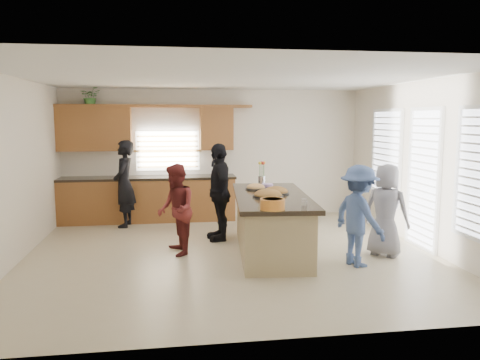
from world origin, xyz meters
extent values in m
plane|color=#C2B390|center=(0.00, 0.00, 0.00)|extent=(6.50, 6.50, 0.00)
cube|color=silver|center=(0.00, 3.00, 1.40)|extent=(6.50, 0.02, 2.80)
cube|color=silver|center=(0.00, -3.00, 1.40)|extent=(6.50, 0.02, 2.80)
cube|color=silver|center=(-3.25, 0.00, 1.40)|extent=(0.02, 6.00, 2.80)
cube|color=silver|center=(3.25, 0.00, 1.40)|extent=(0.02, 6.00, 2.80)
cube|color=white|center=(0.00, 0.00, 2.80)|extent=(6.50, 6.00, 0.02)
cube|color=#99602C|center=(-1.43, 2.69, 0.45)|extent=(3.65, 0.62, 0.90)
cube|color=black|center=(-1.43, 2.69, 0.93)|extent=(3.70, 0.65, 0.05)
cube|color=#99602C|center=(-2.50, 2.82, 1.95)|extent=(1.50, 0.36, 0.90)
cube|color=#99602C|center=(0.05, 2.82, 1.95)|extent=(0.70, 0.36, 0.90)
cube|color=#99602C|center=(-1.23, 2.82, 2.43)|extent=(4.05, 0.40, 0.06)
cube|color=brown|center=(-1.00, 2.96, 1.48)|extent=(1.35, 0.08, 0.85)
cube|color=white|center=(3.22, 1.30, 1.42)|extent=(0.06, 1.10, 1.75)
cube|color=white|center=(3.22, -0.10, 1.17)|extent=(0.06, 0.85, 2.25)
cube|color=tan|center=(0.66, 0.01, 0.44)|extent=(1.24, 2.58, 0.88)
cube|color=black|center=(0.66, 0.01, 0.92)|extent=(1.40, 2.80, 0.07)
cube|color=black|center=(0.66, 0.01, 0.04)|extent=(1.15, 2.50, 0.08)
cylinder|color=black|center=(0.57, -0.19, 0.96)|extent=(0.49, 0.49, 0.02)
ellipsoid|color=#A87934|center=(0.57, -0.19, 0.98)|extent=(0.44, 0.44, 0.20)
cylinder|color=black|center=(0.77, 0.13, 0.96)|extent=(0.44, 0.44, 0.02)
ellipsoid|color=#A87934|center=(0.77, 0.13, 0.98)|extent=(0.40, 0.40, 0.18)
cylinder|color=black|center=(0.52, 0.64, 0.96)|extent=(0.36, 0.36, 0.02)
ellipsoid|color=tan|center=(0.52, 0.64, 0.98)|extent=(0.32, 0.32, 0.15)
cylinder|color=orange|center=(0.42, -1.19, 1.02)|extent=(0.34, 0.34, 0.15)
cylinder|color=beige|center=(0.42, -1.19, 1.08)|extent=(0.28, 0.28, 0.04)
cylinder|color=white|center=(0.92, -0.99, 1.00)|extent=(0.09, 0.09, 0.10)
cylinder|color=#A57FB9|center=(0.79, 0.96, 0.97)|extent=(0.21, 0.21, 0.04)
cylinder|color=silver|center=(0.71, 1.05, 1.04)|extent=(0.13, 0.13, 0.18)
imported|color=#3E7C31|center=(-2.55, 2.82, 2.62)|extent=(0.42, 0.38, 0.43)
imported|color=black|center=(-1.87, 2.23, 0.87)|extent=(0.49, 0.68, 1.74)
imported|color=maroon|center=(-0.87, 0.10, 0.73)|extent=(0.66, 0.79, 1.47)
imported|color=black|center=(-0.09, 0.94, 0.87)|extent=(0.53, 1.06, 1.74)
imported|color=#40578B|center=(1.79, -0.86, 0.75)|extent=(0.84, 1.10, 1.50)
imported|color=gray|center=(2.42, -0.44, 0.74)|extent=(0.84, 0.84, 1.47)
camera|label=1|loc=(-0.92, -7.28, 2.18)|focal=35.00mm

